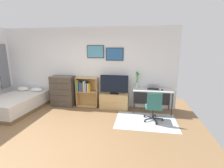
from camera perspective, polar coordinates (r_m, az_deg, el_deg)
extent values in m
plane|color=brown|center=(4.18, -18.89, -17.65)|extent=(7.20, 7.20, 0.00)
cube|color=white|center=(5.90, -8.68, 5.70)|extent=(6.12, 0.06, 2.70)
cube|color=black|center=(5.71, -5.72, 11.01)|extent=(0.59, 0.02, 0.42)
cube|color=#4C93B7|center=(5.70, -5.75, 11.01)|extent=(0.55, 0.01, 0.38)
cube|color=black|center=(5.58, 0.91, 10.24)|extent=(0.59, 0.02, 0.42)
cube|color=#285B93|center=(5.57, 0.89, 10.23)|extent=(0.55, 0.01, 0.38)
cube|color=slate|center=(7.03, -33.35, 5.12)|extent=(0.05, 0.40, 1.54)
cube|color=#B2B7BC|center=(4.90, 11.58, -12.38)|extent=(1.70, 1.20, 0.01)
cube|color=brown|center=(6.33, -30.00, -7.56)|extent=(1.35, 1.96, 0.10)
cube|color=silver|center=(6.26, -30.25, -5.44)|extent=(1.31, 1.92, 0.39)
ellipsoid|color=white|center=(6.89, -28.40, -1.45)|extent=(0.45, 0.29, 0.14)
ellipsoid|color=white|center=(6.54, -24.57, -1.75)|extent=(0.45, 0.29, 0.14)
cube|color=#4C4238|center=(6.11, -16.50, -2.26)|extent=(0.80, 0.42, 1.06)
cube|color=#493F35|center=(6.05, -17.13, -6.63)|extent=(0.76, 0.01, 0.19)
sphere|color=#A59E8C|center=(6.04, -17.20, -6.68)|extent=(0.03, 0.03, 0.03)
cube|color=#493F35|center=(5.99, -17.26, -4.73)|extent=(0.76, 0.01, 0.19)
sphere|color=#A59E8C|center=(5.97, -17.33, -4.78)|extent=(0.03, 0.03, 0.03)
cube|color=#493F35|center=(5.93, -17.40, -2.79)|extent=(0.76, 0.01, 0.19)
sphere|color=#A59E8C|center=(5.91, -17.47, -2.83)|extent=(0.03, 0.03, 0.03)
cube|color=#493F35|center=(5.88, -17.54, -0.82)|extent=(0.76, 0.01, 0.19)
sphere|color=#A59E8C|center=(5.86, -17.61, -0.85)|extent=(0.03, 0.03, 0.03)
cube|color=#493F35|center=(5.83, -17.68, 1.19)|extent=(0.76, 0.01, 0.19)
sphere|color=#A59E8C|center=(5.82, -17.75, 1.16)|extent=(0.03, 0.03, 0.03)
cube|color=tan|center=(5.97, -11.83, -2.56)|extent=(0.02, 0.30, 1.02)
cube|color=tan|center=(5.75, -5.09, -2.93)|extent=(0.02, 0.30, 1.02)
cube|color=tan|center=(6.00, -8.36, -7.37)|extent=(0.74, 0.30, 0.02)
cube|color=tan|center=(5.84, -8.53, -2.55)|extent=(0.71, 0.30, 0.02)
cube|color=tan|center=(5.74, -8.69, 2.10)|extent=(0.71, 0.30, 0.02)
cube|color=tan|center=(5.98, -8.09, -2.37)|extent=(0.74, 0.01, 1.02)
cube|color=#2D8C4C|center=(5.85, -11.76, -0.55)|extent=(0.04, 0.18, 0.40)
cube|color=orange|center=(5.84, -11.49, -0.48)|extent=(0.02, 0.17, 0.42)
cube|color=black|center=(5.86, -11.15, -0.97)|extent=(0.02, 0.21, 0.31)
cube|color=#1E519E|center=(5.84, -10.87, -0.86)|extent=(0.03, 0.20, 0.34)
cube|color=#1E519E|center=(5.81, -10.51, -0.95)|extent=(0.04, 0.17, 0.33)
cube|color=red|center=(5.81, -10.09, -1.04)|extent=(0.03, 0.18, 0.31)
cube|color=#2D8C4C|center=(5.80, -9.71, -0.71)|extent=(0.03, 0.21, 0.38)
cube|color=white|center=(5.80, -9.27, -0.71)|extent=(0.04, 0.24, 0.37)
cube|color=#1E519E|center=(5.78, -8.99, -0.84)|extent=(0.02, 0.22, 0.35)
cube|color=white|center=(5.76, -8.78, -1.11)|extent=(0.02, 0.18, 0.31)
cube|color=black|center=(5.75, -8.51, -0.92)|extent=(0.02, 0.20, 0.35)
cube|color=white|center=(5.75, -8.17, -1.16)|extent=(0.03, 0.20, 0.30)
cube|color=orange|center=(5.76, -7.89, -1.19)|extent=(0.02, 0.23, 0.29)
cube|color=gold|center=(5.73, -7.67, -1.19)|extent=(0.03, 0.20, 0.30)
cube|color=tan|center=(5.66, 0.76, -5.83)|extent=(0.95, 0.40, 0.52)
cube|color=tan|center=(5.47, 0.43, -6.50)|extent=(0.95, 0.01, 0.02)
cube|color=black|center=(5.56, 0.74, -3.28)|extent=(0.28, 0.16, 0.02)
cube|color=black|center=(5.55, 0.74, -2.93)|extent=(0.06, 0.04, 0.05)
cube|color=black|center=(5.48, 0.75, 0.08)|extent=(0.93, 0.02, 0.58)
cube|color=black|center=(5.47, 0.73, 0.06)|extent=(0.90, 0.01, 0.55)
cube|color=silver|center=(5.41, 13.80, -1.95)|extent=(1.22, 0.56, 0.03)
cube|color=#2D2D30|center=(5.26, 7.42, -6.31)|extent=(0.03, 0.03, 0.71)
cube|color=#2D2D30|center=(5.35, 20.00, -6.66)|extent=(0.03, 0.03, 0.71)
cube|color=#2D2D30|center=(5.73, 7.63, -4.67)|extent=(0.03, 0.03, 0.71)
cube|color=#2D2D30|center=(5.82, 19.15, -5.03)|extent=(0.03, 0.03, 0.71)
cube|color=#2D2D30|center=(5.76, 13.43, -4.48)|extent=(1.16, 0.02, 0.50)
cylinder|color=#232326|center=(5.03, 17.06, -11.77)|extent=(0.05, 0.05, 0.05)
cube|color=#232326|center=(5.00, 15.47, -11.34)|extent=(0.28, 0.03, 0.02)
cylinder|color=#232326|center=(5.25, 14.55, -10.54)|extent=(0.05, 0.05, 0.05)
cube|color=#232326|center=(5.11, 14.22, -10.71)|extent=(0.11, 0.28, 0.02)
cylinder|color=#232326|center=(5.13, 11.11, -10.91)|extent=(0.05, 0.05, 0.05)
cube|color=#232326|center=(5.05, 12.46, -10.90)|extent=(0.25, 0.19, 0.02)
cylinder|color=#232326|center=(4.83, 11.23, -12.48)|extent=(0.05, 0.05, 0.05)
cube|color=#232326|center=(4.90, 12.57, -11.68)|extent=(0.24, 0.19, 0.02)
cylinder|color=#232326|center=(4.77, 15.13, -13.07)|extent=(0.05, 0.05, 0.05)
cube|color=#232326|center=(4.86, 14.48, -11.96)|extent=(0.12, 0.28, 0.02)
cylinder|color=#232326|center=(4.92, 13.94, -9.56)|extent=(0.04, 0.04, 0.30)
cube|color=#2D6B66|center=(4.86, 14.05, -7.75)|extent=(0.44, 0.44, 0.03)
cube|color=#2D6B66|center=(4.59, 14.42, -5.82)|extent=(0.40, 0.04, 0.45)
cube|color=#B7B7BC|center=(5.40, 13.97, -1.75)|extent=(0.40, 0.28, 0.01)
cube|color=black|center=(5.39, 13.98, -1.69)|extent=(0.37, 0.26, 0.00)
cube|color=#B7B7BC|center=(5.52, 14.03, -0.08)|extent=(0.40, 0.27, 0.07)
cube|color=black|center=(5.52, 14.04, -0.08)|extent=(0.37, 0.24, 0.06)
ellipsoid|color=#262628|center=(5.36, 16.92, -1.91)|extent=(0.06, 0.10, 0.03)
cylinder|color=silver|center=(5.55, 8.63, -0.32)|extent=(0.09, 0.09, 0.16)
cylinder|color=#3D8438|center=(5.51, 8.92, 1.35)|extent=(0.01, 0.01, 0.40)
sphere|color=#308B2C|center=(5.47, 8.99, 3.38)|extent=(0.07, 0.07, 0.07)
cylinder|color=#3D8438|center=(5.53, 8.67, 1.22)|extent=(0.01, 0.01, 0.37)
sphere|color=#308B2C|center=(5.49, 8.74, 3.09)|extent=(0.07, 0.07, 0.07)
cylinder|color=#3D8438|center=(5.51, 8.49, 1.58)|extent=(0.01, 0.01, 0.44)
sphere|color=#308B2C|center=(5.47, 8.57, 3.84)|extent=(0.07, 0.07, 0.07)
cylinder|color=#3D8438|center=(5.49, 8.66, 1.52)|extent=(0.01, 0.01, 0.44)
sphere|color=#308B2C|center=(5.45, 8.74, 3.78)|extent=(0.07, 0.07, 0.07)
cylinder|color=silver|center=(5.34, 9.93, -1.76)|extent=(0.06, 0.06, 0.01)
cylinder|color=silver|center=(5.32, 9.95, -1.21)|extent=(0.01, 0.01, 0.10)
cone|color=silver|center=(5.30, 9.99, -0.29)|extent=(0.07, 0.07, 0.07)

